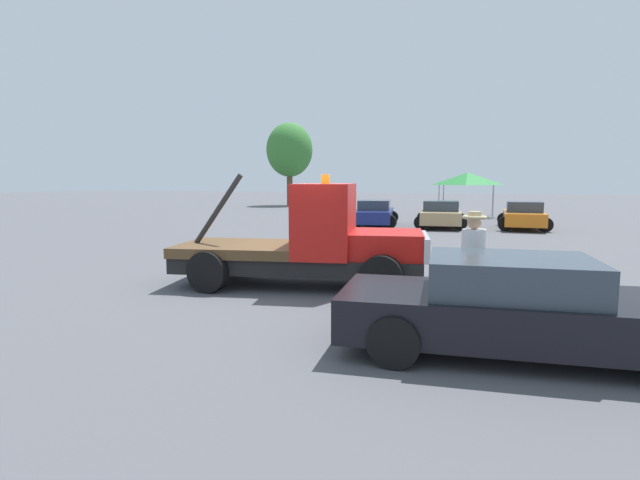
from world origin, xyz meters
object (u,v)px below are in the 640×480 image
object	(u,v)px
parked_car_orange	(524,216)
tree_left	(289,150)
parked_car_navy	(375,213)
parked_car_tan	(441,214)
tow_truck	(314,243)
canopy_tent_green	(467,179)
foreground_car	(525,308)
person_near_truck	(473,256)

from	to	relation	value
parked_car_orange	tree_left	xyz separation A→B (m)	(-19.13, 17.01, 4.42)
parked_car_navy	parked_car_tan	xyz separation A→B (m)	(3.31, 0.41, 0.00)
tree_left	parked_car_orange	bearing A→B (deg)	-41.64
tow_truck	parked_car_tan	size ratio (longest dim) A/B	1.22
tow_truck	canopy_tent_green	bearing A→B (deg)	74.40
foreground_car	canopy_tent_green	xyz separation A→B (m)	(-1.88, 26.49, 1.78)
tow_truck	canopy_tent_green	xyz separation A→B (m)	(2.29, 23.20, 1.47)
parked_car_tan	parked_car_orange	world-z (taller)	same
parked_car_navy	parked_car_orange	xyz separation A→B (m)	(7.21, 0.69, -0.00)
tow_truck	parked_car_tan	xyz separation A→B (m)	(1.38, 15.33, -0.31)
parked_car_tan	canopy_tent_green	xyz separation A→B (m)	(0.91, 7.87, 1.78)
tow_truck	tree_left	bearing A→B (deg)	103.05
parked_car_navy	tree_left	world-z (taller)	tree_left
canopy_tent_green	tree_left	size ratio (longest dim) A/B	0.43
person_near_truck	parked_car_navy	world-z (taller)	person_near_truck
tow_truck	person_near_truck	xyz separation A→B (m)	(3.44, -1.68, 0.13)
person_near_truck	tree_left	world-z (taller)	tree_left
parked_car_tan	parked_car_orange	distance (m)	3.91
foreground_car	parked_car_tan	distance (m)	18.83
person_near_truck	canopy_tent_green	bearing A→B (deg)	-113.80
person_near_truck	parked_car_navy	xyz separation A→B (m)	(-5.37, 16.60, -0.44)
parked_car_navy	tree_left	bearing A→B (deg)	25.47
foreground_car	person_near_truck	distance (m)	1.82
tow_truck	parked_car_navy	xyz separation A→B (m)	(-1.93, 14.92, -0.31)
foreground_car	parked_car_navy	distance (m)	19.20
tow_truck	canopy_tent_green	distance (m)	23.36
parked_car_navy	parked_car_orange	world-z (taller)	same
foreground_car	parked_car_orange	bearing A→B (deg)	81.88
person_near_truck	tree_left	size ratio (longest dim) A/B	0.24
parked_car_tan	tree_left	distance (m)	23.46
parked_car_tan	parked_car_orange	xyz separation A→B (m)	(3.90, 0.28, -0.00)
parked_car_orange	foreground_car	bearing A→B (deg)	176.91
tow_truck	tree_left	distance (m)	35.67
parked_car_navy	tow_truck	bearing A→B (deg)	178.87
person_near_truck	parked_car_orange	xyz separation A→B (m)	(1.84, 17.28, -0.44)
tree_left	parked_car_tan	bearing A→B (deg)	-48.62
person_near_truck	parked_car_orange	world-z (taller)	person_near_truck
tow_truck	parked_car_tan	world-z (taller)	tow_truck
foreground_car	parked_car_tan	bearing A→B (deg)	93.76
parked_car_navy	canopy_tent_green	bearing A→B (deg)	-35.52
person_near_truck	canopy_tent_green	world-z (taller)	canopy_tent_green
parked_car_orange	canopy_tent_green	distance (m)	8.35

